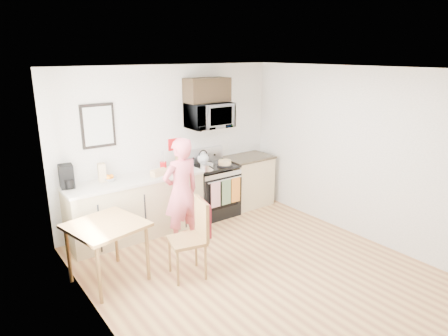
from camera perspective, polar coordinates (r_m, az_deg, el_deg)
floor at (r=5.45m, az=5.11°, el=-14.64°), size 4.60×4.60×0.00m
back_wall at (r=6.73m, az=-7.63°, el=3.33°), size 4.00×0.04×2.60m
left_wall at (r=3.94m, az=-16.97°, el=-6.69°), size 0.04×4.60×2.60m
right_wall at (r=6.37m, az=19.07°, el=1.83°), size 0.04×4.60×2.60m
ceiling at (r=4.68m, az=5.92°, el=13.85°), size 4.00×4.60×0.04m
window at (r=4.60m, az=-20.19°, el=-0.41°), size 0.06×1.40×1.50m
cabinet_left at (r=6.39m, az=-12.34°, el=-5.61°), size 2.10×0.60×0.90m
countertop_left at (r=6.24m, az=-12.60°, el=-1.60°), size 2.14×0.64×0.04m
cabinet_right at (r=7.50m, az=3.35°, el=-1.95°), size 0.84×0.60×0.90m
countertop_right at (r=7.37m, az=3.41°, el=1.52°), size 0.88×0.64×0.04m
range at (r=7.03m, az=-1.57°, el=-3.32°), size 0.76×0.70×1.16m
microwave at (r=6.79m, az=-2.17°, el=7.51°), size 0.76×0.51×0.42m
upper_cabinet at (r=6.77m, az=-2.42°, el=11.07°), size 0.76×0.35×0.40m
wall_art at (r=6.15m, az=-17.55°, el=5.77°), size 0.50×0.04×0.65m
wall_trivet at (r=6.74m, az=-7.20°, el=3.36°), size 0.20×0.02×0.20m
person at (r=5.89m, az=-6.13°, el=-3.43°), size 0.61×0.42×1.63m
dining_table at (r=5.14m, az=-16.48°, el=-8.57°), size 0.86×0.86×0.78m
chair at (r=5.12m, az=-3.82°, el=-8.39°), size 0.56×0.52×1.02m
knife_block at (r=6.70m, az=-6.26°, el=1.06°), size 0.15×0.16×0.21m
utensil_crock at (r=6.54m, az=-8.69°, el=0.82°), size 0.11×0.11×0.32m
fruit_bowl at (r=6.20m, az=-16.02°, el=-1.39°), size 0.24×0.24×0.09m
milk_carton at (r=6.15m, az=-17.04°, el=-0.63°), size 0.12×0.12×0.28m
coffee_maker at (r=6.04m, az=-21.55°, el=-1.22°), size 0.22×0.29×0.33m
bread_bag at (r=6.28m, az=-9.25°, el=-0.64°), size 0.29×0.18×0.10m
cake at (r=6.80m, az=0.10°, el=0.72°), size 0.27×0.27×0.09m
kettle at (r=6.88m, az=-3.00°, el=1.44°), size 0.20×0.20×0.25m
pot at (r=6.53m, az=-2.46°, el=0.15°), size 0.21×0.36×0.11m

